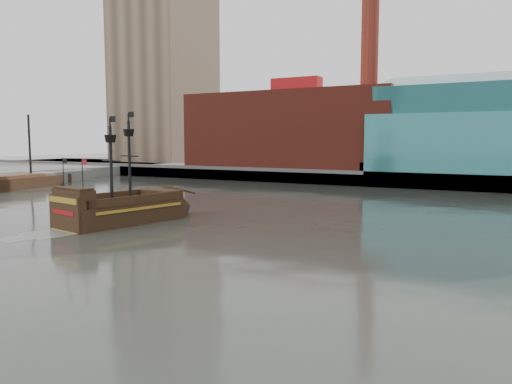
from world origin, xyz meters
The scene contains 6 objects.
ground centered at (0.00, 0.00, 0.00)m, with size 400.00×400.00×0.00m, color #2B2E28.
promenade_far centered at (0.00, 92.00, 1.00)m, with size 220.00×60.00×2.00m, color slate.
seawall centered at (0.00, 62.50, 1.30)m, with size 220.00×1.00×2.60m, color #4C4C49.
skyline centered at (5.21, 84.56, 24.55)m, with size 149.00×45.00×62.00m.
pirate_ship centered at (-14.02, 15.05, 1.02)m, with size 7.15×15.61×11.26m.
docked_vessel centered at (-52.32, 29.44, 0.86)m, with size 6.65×20.26×13.53m.
Camera 1 is at (19.83, -19.37, 7.82)m, focal length 35.00 mm.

